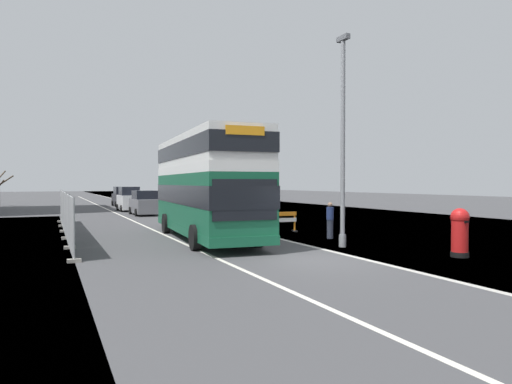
{
  "coord_description": "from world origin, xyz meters",
  "views": [
    {
      "loc": [
        -8.19,
        -13.41,
        2.6
      ],
      "look_at": [
        0.02,
        4.98,
        2.2
      ],
      "focal_mm": 32.73,
      "sensor_mm": 36.0,
      "label": 1
    }
  ],
  "objects": [
    {
      "name": "car_receding_far",
      "position": [
        -0.63,
        40.19,
        1.01
      ],
      "size": [
        1.96,
        4.56,
        2.17
      ],
      "color": "black",
      "rests_on": "ground"
    },
    {
      "name": "car_oncoming_near",
      "position": [
        -1.06,
        24.66,
        0.93
      ],
      "size": [
        2.03,
        4.58,
        1.98
      ],
      "color": "slate",
      "rests_on": "ground"
    },
    {
      "name": "lamppost_foreground",
      "position": [
        2.67,
        2.33,
        4.02
      ],
      "size": [
        0.29,
        0.7,
        8.51
      ],
      "color": "gray",
      "rests_on": "ground"
    },
    {
      "name": "roadworks_barrier",
      "position": [
        2.93,
        8.35,
        0.67
      ],
      "size": [
        1.85,
        0.49,
        1.06
      ],
      "color": "orange",
      "rests_on": "ground"
    },
    {
      "name": "construction_site_fence",
      "position": [
        -7.44,
        11.31,
        1.03
      ],
      "size": [
        0.44,
        17.2,
        2.15
      ],
      "color": "#A8AAAD",
      "rests_on": "ground"
    },
    {
      "name": "car_receding_mid",
      "position": [
        -1.36,
        30.76,
        1.04
      ],
      "size": [
        1.92,
        4.14,
        2.24
      ],
      "color": "silver",
      "rests_on": "ground"
    },
    {
      "name": "double_decker_bus",
      "position": [
        -1.54,
        7.23,
        2.52
      ],
      "size": [
        3.36,
        11.49,
        4.73
      ],
      "color": "#145638",
      "rests_on": "ground"
    },
    {
      "name": "ground",
      "position": [
        0.51,
        0.1,
        -0.05
      ],
      "size": [
        140.0,
        280.0,
        0.1
      ],
      "color": "#424244"
    },
    {
      "name": "pedestrian_at_kerb",
      "position": [
        3.78,
        4.95,
        0.85
      ],
      "size": [
        0.34,
        0.34,
        1.69
      ],
      "color": "#2D3342",
      "rests_on": "ground"
    },
    {
      "name": "red_pillar_postbox",
      "position": [
        4.95,
        -1.47,
        0.94
      ],
      "size": [
        0.63,
        0.63,
        1.71
      ],
      "color": "black",
      "rests_on": "ground"
    }
  ]
}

